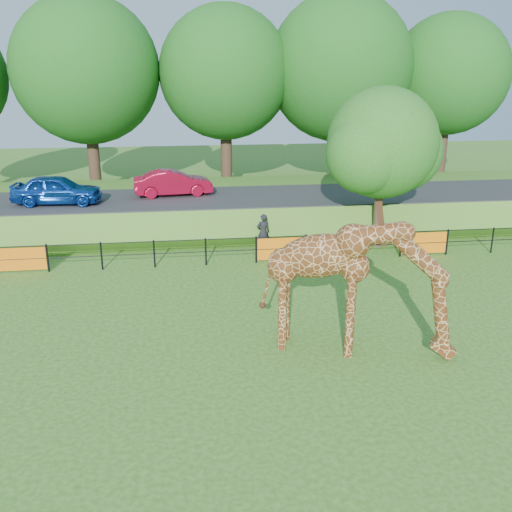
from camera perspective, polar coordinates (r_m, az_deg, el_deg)
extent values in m
plane|color=#326218|center=(15.31, -3.51, -10.68)|extent=(90.00, 90.00, 0.00)
cube|color=#326218|center=(29.67, -5.75, 5.01)|extent=(40.00, 9.00, 1.30)
cube|color=#2B2B2D|center=(28.05, -5.69, 5.73)|extent=(40.00, 5.00, 0.12)
imported|color=#1546AD|center=(27.92, -19.30, 6.29)|extent=(4.10, 1.90, 1.36)
imported|color=#B20C2B|center=(28.53, -8.28, 7.25)|extent=(3.93, 1.79, 1.25)
imported|color=black|center=(24.22, 0.72, 2.41)|extent=(0.62, 0.45, 1.57)
cylinder|color=#2F2215|center=(25.13, 12.10, 4.50)|extent=(0.36, 0.36, 3.20)
sphere|color=#1A5A19|center=(24.62, 12.54, 10.99)|extent=(4.60, 4.60, 4.60)
sphere|color=#1A5A19|center=(25.73, 14.40, 10.11)|extent=(3.45, 3.45, 3.45)
sphere|color=#1A5A19|center=(23.72, 10.93, 9.99)|extent=(3.22, 3.22, 3.22)
cylinder|color=#2F2215|center=(36.09, -15.94, 9.77)|extent=(0.70, 0.70, 5.00)
sphere|color=#134913|center=(35.75, -16.64, 17.40)|extent=(8.40, 8.40, 8.40)
cylinder|color=#2F2215|center=(35.83, -2.99, 10.37)|extent=(0.70, 0.70, 5.00)
sphere|color=#134913|center=(35.49, -3.12, 17.82)|extent=(7.80, 7.80, 7.80)
cylinder|color=#2F2215|center=(37.05, 8.05, 10.48)|extent=(0.70, 0.70, 5.00)
sphere|color=#134913|center=(36.72, 8.40, 18.10)|extent=(8.80, 8.80, 8.80)
cylinder|color=#2F2215|center=(39.49, 18.05, 10.25)|extent=(0.70, 0.70, 5.00)
sphere|color=#134913|center=(39.19, 18.72, 16.81)|extent=(7.40, 7.40, 7.40)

